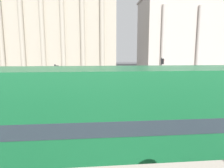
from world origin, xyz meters
name	(u,v)px	position (x,y,z in m)	size (l,w,h in m)	color
double_decker_bus	(120,120)	(0.31, 4.29, 2.26)	(11.20, 2.67, 4.01)	black
plaza_building_left	(49,32)	(-9.93, 43.09, 9.01)	(28.49, 12.45, 18.02)	#B2A893
plaza_building_right	(202,35)	(29.23, 51.53, 9.45)	(33.71, 14.00, 18.90)	#BCB2A8
traffic_light_near	(92,92)	(-0.69, 9.28, 2.23)	(0.42, 0.24, 3.40)	black
traffic_light_mid	(56,78)	(-3.75, 15.38, 2.32)	(0.42, 0.24, 3.54)	black
traffic_light_far	(162,69)	(7.96, 22.14, 2.56)	(0.42, 0.24, 3.92)	black
pedestrian_black	(66,75)	(-4.87, 30.05, 1.05)	(0.32, 0.32, 1.82)	#282B33
pedestrian_olive	(37,95)	(-5.45, 15.25, 0.94)	(0.32, 0.32, 1.64)	#282B33
pedestrian_red	(137,75)	(6.42, 29.25, 0.98)	(0.32, 0.32, 1.70)	#282B33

